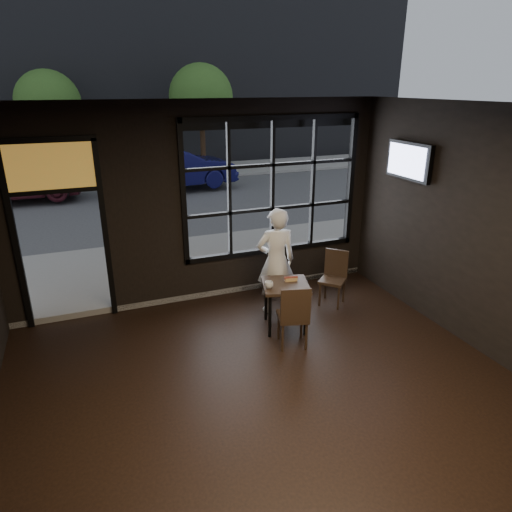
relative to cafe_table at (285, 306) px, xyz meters
name	(u,v)px	position (x,y,z in m)	size (l,w,h in m)	color
floor	(298,436)	(-0.82, -2.09, -0.36)	(6.00, 7.00, 0.02)	black
ceiling	(311,109)	(-0.82, -2.09, 2.86)	(6.00, 7.00, 0.02)	black
window_frame	(272,187)	(0.38, 1.41, 1.45)	(3.06, 0.12, 2.28)	black
stained_transom	(50,166)	(-2.92, 1.41, 2.00)	(1.20, 0.06, 0.70)	orange
street_asphalt	(108,149)	(-0.82, 21.91, -0.37)	(60.00, 41.00, 0.04)	#545456
cafe_table	(285,306)	(0.00, 0.00, 0.00)	(0.65, 0.65, 0.71)	black
chair_near	(293,314)	(-0.11, -0.47, 0.11)	(0.40, 0.40, 0.93)	black
chair_window	(333,279)	(1.04, 0.42, 0.09)	(0.38, 0.38, 0.89)	black
man	(276,261)	(0.09, 0.55, 0.49)	(0.61, 0.40, 1.68)	white
hotdog	(291,279)	(0.12, 0.07, 0.38)	(0.20, 0.08, 0.06)	tan
cup	(269,285)	(-0.28, -0.04, 0.40)	(0.12, 0.12, 0.10)	silver
tv	(409,161)	(2.11, 0.22, 1.95)	(0.11, 0.96, 0.56)	black
navy_car	(174,168)	(0.41, 9.72, 0.42)	(1.43, 4.11, 1.35)	#0E0E42
maroon_car	(6,176)	(-4.59, 9.90, 0.48)	(1.72, 4.28, 1.46)	#501924
tree_left	(48,103)	(-3.24, 13.41, 2.39)	(2.29, 2.29, 3.90)	#332114
tree_right	(201,97)	(2.18, 12.49, 2.57)	(2.43, 2.43, 4.15)	#332114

